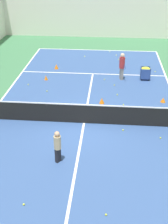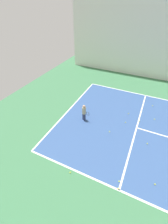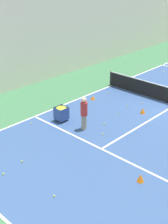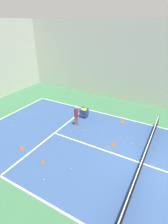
{
  "view_description": "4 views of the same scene",
  "coord_description": "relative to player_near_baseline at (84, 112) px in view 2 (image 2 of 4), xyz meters",
  "views": [
    {
      "loc": [
        1.13,
        -12.61,
        7.31
      ],
      "look_at": [
        0.0,
        0.0,
        0.59
      ],
      "focal_mm": 50.0,
      "sensor_mm": 36.0,
      "label": 1
    },
    {
      "loc": [
        8.33,
        -6.57,
        7.31
      ],
      "look_at": [
        0.79,
        -10.13,
        0.72
      ],
      "focal_mm": 24.0,
      "sensor_mm": 36.0,
      "label": 2
    },
    {
      "loc": [
        -7.46,
        15.4,
        7.31
      ],
      "look_at": [
        1.82,
        5.65,
        0.92
      ],
      "focal_mm": 50.0,
      "sensor_mm": 36.0,
      "label": 3
    },
    {
      "loc": [
        -8.33,
        -0.74,
        7.31
      ],
      "look_at": [
        3.29,
        5.79,
        0.45
      ],
      "focal_mm": 28.0,
      "sensor_mm": 36.0,
      "label": 4
    }
  ],
  "objects": [
    {
      "name": "line_service_near",
      "position": [
        -0.79,
        3.67,
        -0.75
      ],
      "size": [
        9.34,
        0.1,
        0.0
      ],
      "primitive_type": "cube",
      "color": "white",
      "rests_on": "ground"
    },
    {
      "name": "tennis_ball_16",
      "position": [
        3.48,
        3.56,
        -0.72
      ],
      "size": [
        0.07,
        0.07,
        0.07
      ],
      "primitive_type": "sphere",
      "color": "yellow",
      "rests_on": "ground"
    },
    {
      "name": "tennis_ball_8",
      "position": [
        -0.98,
        2.84,
        -0.72
      ],
      "size": [
        0.07,
        0.07,
        0.07
      ],
      "primitive_type": "sphere",
      "color": "yellow",
      "rests_on": "ground"
    },
    {
      "name": "tennis_ball_9",
      "position": [
        -3.98,
        4.4,
        -0.72
      ],
      "size": [
        0.07,
        0.07,
        0.07
      ],
      "primitive_type": "sphere",
      "color": "yellow",
      "rests_on": "ground"
    },
    {
      "name": "tennis_ball_15",
      "position": [
        -1.55,
        3.73,
        -0.72
      ],
      "size": [
        0.07,
        0.07,
        0.07
      ],
      "primitive_type": "sphere",
      "color": "yellow",
      "rests_on": "ground"
    },
    {
      "name": "player_near_baseline",
      "position": [
        0.0,
        0.0,
        0.0
      ],
      "size": [
        0.33,
        0.62,
        1.31
      ],
      "rotation": [
        0.0,
        0.0,
        1.26
      ],
      "color": "#2D3351",
      "rests_on": "ground"
    },
    {
      "name": "tennis_ball_14",
      "position": [
        2.87,
        5.17,
        -0.72
      ],
      "size": [
        0.07,
        0.07,
        0.07
      ],
      "primitive_type": "sphere",
      "color": "yellow",
      "rests_on": "ground"
    },
    {
      "name": "tennis_ball_10",
      "position": [
        0.41,
        2.09,
        -0.72
      ],
      "size": [
        0.07,
        0.07,
        0.07
      ],
      "primitive_type": "sphere",
      "color": "yellow",
      "rests_on": "ground"
    },
    {
      "name": "line_baseline_near",
      "position": [
        -0.79,
        -1.61,
        -0.75
      ],
      "size": [
        9.34,
        0.1,
        0.0
      ],
      "primitive_type": "cube",
      "color": "white",
      "rests_on": "ground"
    },
    {
      "name": "tennis_ball_2",
      "position": [
        -2.24,
        4.71,
        -0.72
      ],
      "size": [
        0.07,
        0.07,
        0.07
      ],
      "primitive_type": "sphere",
      "color": "yellow",
      "rests_on": "ground"
    },
    {
      "name": "tennis_ball_18",
      "position": [
        3.84,
        3.6,
        -0.72
      ],
      "size": [
        0.07,
        0.07,
        0.07
      ],
      "primitive_type": "sphere",
      "color": "yellow",
      "rests_on": "ground"
    },
    {
      "name": "tennis_ball_25",
      "position": [
        4.1,
        1.13,
        -0.72
      ],
      "size": [
        0.07,
        0.07,
        0.07
      ],
      "primitive_type": "sphere",
      "color": "yellow",
      "rests_on": "ground"
    },
    {
      "name": "tennis_ball_11",
      "position": [
        0.4,
        4.52,
        -0.72
      ],
      "size": [
        0.07,
        0.07,
        0.07
      ],
      "primitive_type": "sphere",
      "color": "yellow",
      "rests_on": "ground"
    },
    {
      "name": "tennis_ball_13",
      "position": [
        -2.09,
        2.83,
        -0.72
      ],
      "size": [
        0.07,
        0.07,
        0.07
      ],
      "primitive_type": "sphere",
      "color": "yellow",
      "rests_on": "ground"
    }
  ]
}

